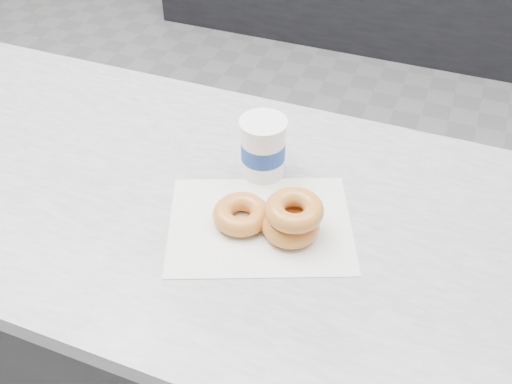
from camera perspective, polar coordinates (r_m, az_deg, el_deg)
ground at (r=2.23m, az=-3.21°, el=-6.35°), size 5.00×5.00×0.00m
counter at (r=1.56m, az=-12.91°, el=-10.44°), size 3.06×0.76×0.90m
wax_paper at (r=1.07m, az=0.42°, el=-3.23°), size 0.41×0.37×0.00m
donut_single at (r=1.06m, az=-1.49°, el=-2.23°), size 0.13×0.13×0.04m
donut_stack at (r=1.03m, az=3.67°, el=-2.60°), size 0.14×0.14×0.07m
coffee_cup at (r=1.14m, az=0.71°, el=4.52°), size 0.10×0.10×0.13m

